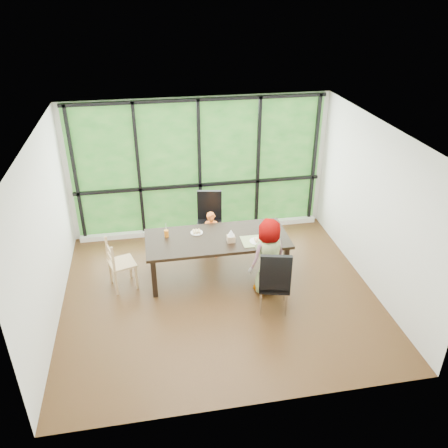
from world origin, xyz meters
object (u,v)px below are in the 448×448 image
(plate_far, at_px, (197,233))
(plate_near, at_px, (257,241))
(dining_table, at_px, (217,257))
(chair_window_leather, at_px, (209,221))
(tissue_box, at_px, (231,239))
(child_toddler, at_px, (212,235))
(orange_cup, at_px, (166,233))
(chair_interior_leather, at_px, (274,279))
(chair_end_beech, at_px, (122,263))
(green_cup, at_px, (278,237))
(child_older, at_px, (267,257))

(plate_far, distance_m, plate_near, 1.05)
(dining_table, bearing_deg, chair_window_leather, 88.98)
(plate_far, distance_m, tissue_box, 0.65)
(child_toddler, height_order, orange_cup, child_toddler)
(chair_window_leather, xyz_separation_m, chair_interior_leather, (0.69, -2.02, 0.00))
(dining_table, xyz_separation_m, chair_end_beech, (-1.59, -0.04, 0.08))
(chair_window_leather, bearing_deg, chair_interior_leather, -60.92)
(child_toddler, xyz_separation_m, green_cup, (0.97, -0.89, 0.36))
(orange_cup, bearing_deg, tissue_box, -19.00)
(dining_table, relative_size, tissue_box, 18.66)
(child_older, distance_m, plate_far, 1.29)
(chair_end_beech, height_order, plate_near, chair_end_beech)
(chair_end_beech, xyz_separation_m, green_cup, (2.55, -0.23, 0.36))
(dining_table, xyz_separation_m, child_toddler, (0.00, 0.62, 0.08))
(chair_window_leather, bearing_deg, chair_end_beech, -137.35)
(chair_window_leather, bearing_deg, tissue_box, -70.51)
(child_toddler, xyz_separation_m, child_older, (0.70, -1.19, 0.20))
(orange_cup, bearing_deg, plate_far, 3.48)
(dining_table, bearing_deg, chair_end_beech, -178.72)
(tissue_box, bearing_deg, chair_interior_leather, -60.07)
(chair_end_beech, xyz_separation_m, plate_far, (1.27, 0.25, 0.31))
(orange_cup, bearing_deg, chair_interior_leather, -38.66)
(plate_near, bearing_deg, green_cup, -2.84)
(green_cup, bearing_deg, child_older, -130.46)
(green_cup, relative_size, tissue_box, 0.93)
(chair_interior_leather, relative_size, green_cup, 9.09)
(plate_far, bearing_deg, green_cup, -20.68)
(dining_table, bearing_deg, orange_cup, 167.36)
(plate_near, distance_m, orange_cup, 1.51)
(child_older, bearing_deg, chair_window_leather, -88.28)
(chair_interior_leather, height_order, orange_cup, chair_interior_leather)
(plate_near, xyz_separation_m, green_cup, (0.34, -0.02, 0.05))
(orange_cup, bearing_deg, dining_table, -12.64)
(chair_window_leather, distance_m, orange_cup, 1.19)
(tissue_box, bearing_deg, green_cup, -7.35)
(chair_interior_leather, bearing_deg, green_cup, -95.04)
(chair_end_beech, bearing_deg, dining_table, -105.97)
(dining_table, height_order, tissue_box, tissue_box)
(dining_table, distance_m, tissue_box, 0.50)
(chair_window_leather, xyz_separation_m, tissue_box, (0.19, -1.15, 0.26))
(chair_end_beech, bearing_deg, tissue_box, -111.51)
(child_older, bearing_deg, plate_far, -59.94)
(child_older, bearing_deg, plate_near, -98.53)
(chair_end_beech, xyz_separation_m, orange_cup, (0.76, 0.22, 0.36))
(tissue_box, bearing_deg, plate_far, 143.40)
(plate_far, bearing_deg, tissue_box, -36.60)
(child_older, height_order, green_cup, child_older)
(dining_table, height_order, chair_interior_leather, chair_interior_leather)
(plate_near, xyz_separation_m, tissue_box, (-0.42, 0.08, 0.05))
(child_older, distance_m, orange_cup, 1.71)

